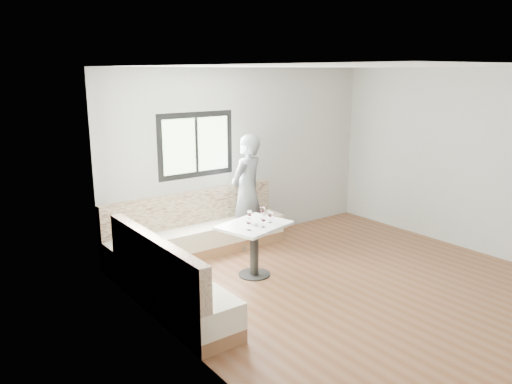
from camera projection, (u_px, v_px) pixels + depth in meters
room at (351, 181)px, 6.22m from camera, size 5.01×5.01×2.81m
banquette at (187, 252)px, 6.82m from camera, size 2.90×2.80×0.95m
table at (254, 237)px, 6.76m from camera, size 1.04×0.90×0.74m
person at (247, 192)px, 7.78m from camera, size 0.77×0.63×1.81m
olive_ramekin at (254, 224)px, 6.67m from camera, size 0.09×0.09×0.04m
wine_glass_a at (249, 222)px, 6.43m from camera, size 0.08×0.08×0.17m
wine_glass_b at (264, 219)px, 6.55m from camera, size 0.08×0.08×0.17m
wine_glass_c at (270, 214)px, 6.75m from camera, size 0.08×0.08×0.17m
wine_glass_d at (250, 213)px, 6.79m from camera, size 0.08×0.08×0.17m
wine_glass_e at (263, 210)px, 6.98m from camera, size 0.08×0.08×0.17m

